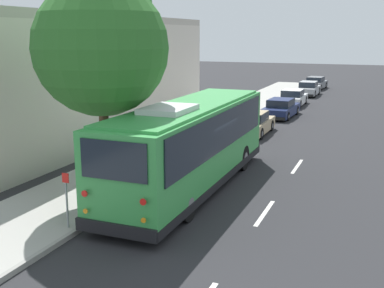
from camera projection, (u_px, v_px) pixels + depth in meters
The scene contains 16 objects.
ground_plane at pixel (196, 187), 18.09m from camera, with size 160.00×160.00×0.00m, color #28282B.
sidewalk_slab at pixel (115, 175), 19.33m from camera, with size 80.00×3.66×0.15m, color #A3A099.
curb_strip at pixel (158, 180), 18.64m from camera, with size 80.00×0.14×0.15m, color gray.
shuttle_bus at pixel (191, 142), 17.45m from camera, with size 10.91×2.71×3.33m.
parked_sedan_tan at pixel (253, 124), 27.46m from camera, with size 4.17×1.80×1.30m.
parked_sedan_navy at pixel (281, 109), 33.18m from camera, with size 4.64×1.95×1.26m.
parked_sedan_white at pixel (293, 98), 38.49m from camera, with size 4.43×1.83×1.29m.
parked_sedan_silver at pixel (308, 89), 44.72m from camera, with size 4.41×1.78×1.32m.
parked_sedan_gray at pixel (316, 83), 49.99m from camera, with size 4.62×2.03×1.28m.
street_tree at pixel (102, 39), 15.64m from camera, with size 4.45×4.45×7.90m.
sign_post_near at pixel (67, 200), 13.72m from camera, with size 0.06×0.22×1.62m.
sign_post_far at pixel (108, 187), 15.75m from camera, with size 0.06×0.06×1.14m.
fire_hydrant at pixel (201, 136), 24.42m from camera, with size 0.22×0.22×0.81m.
building_backdrop at pixel (70, 80), 26.72m from camera, with size 21.05×7.35×6.57m.
lane_stripe_mid at pixel (265, 213), 15.41m from camera, with size 2.40×0.14×0.01m, color silver.
lane_stripe_ahead at pixel (297, 166), 20.84m from camera, with size 2.40×0.14×0.01m, color silver.
Camera 1 is at (-16.09, -6.29, 5.60)m, focal length 45.00 mm.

